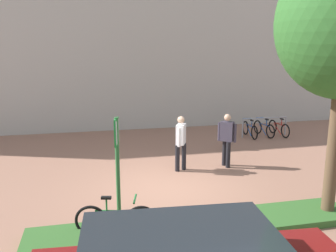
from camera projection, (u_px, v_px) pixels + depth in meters
name	position (u px, v px, depth m)	size (l,w,h in m)	color
ground_plane	(167.00, 189.00, 9.59)	(60.00, 60.00, 0.00)	#936651
building_facade	(129.00, 20.00, 16.20)	(28.00, 1.20, 10.00)	#B2ADA3
planter_strip	(198.00, 226.00, 7.44)	(7.00, 1.10, 0.16)	#336028
parking_sign_post	(117.00, 162.00, 6.77)	(0.12, 0.36, 2.48)	#2D7238
bike_at_sign	(116.00, 220.00, 7.14)	(1.65, 0.52, 0.86)	black
bike_rack_cluster	(264.00, 128.00, 15.34)	(2.11, 1.60, 0.83)	#99999E
bollard_steel	(225.00, 138.00, 13.30)	(0.16, 0.16, 0.90)	#ADADB2
person_suited_navy	(227.00, 137.00, 11.26)	(0.50, 0.44, 1.72)	black
person_shirt_blue	(181.00, 140.00, 10.89)	(0.39, 0.55, 1.72)	black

